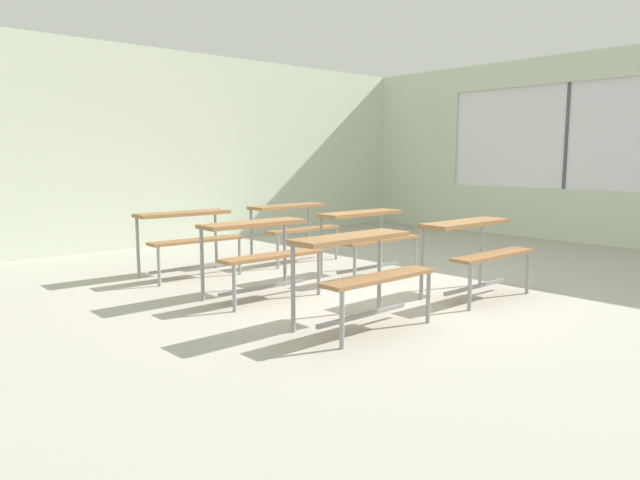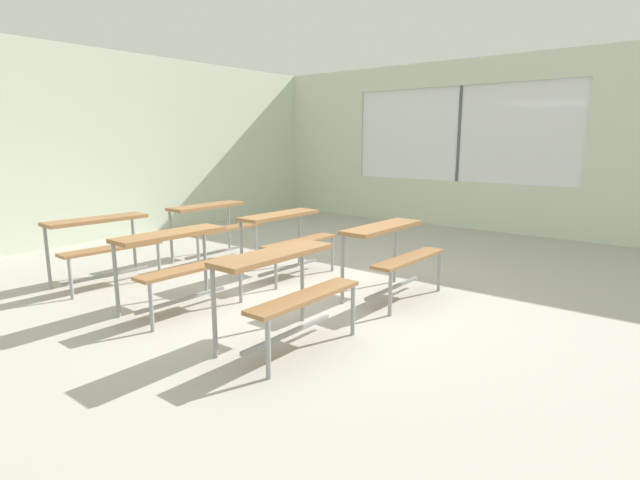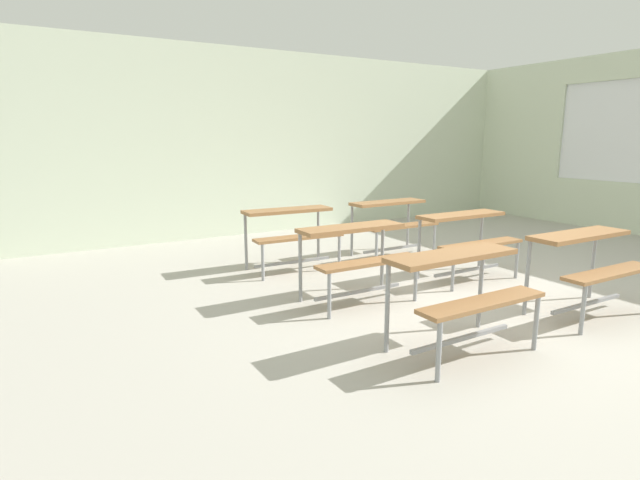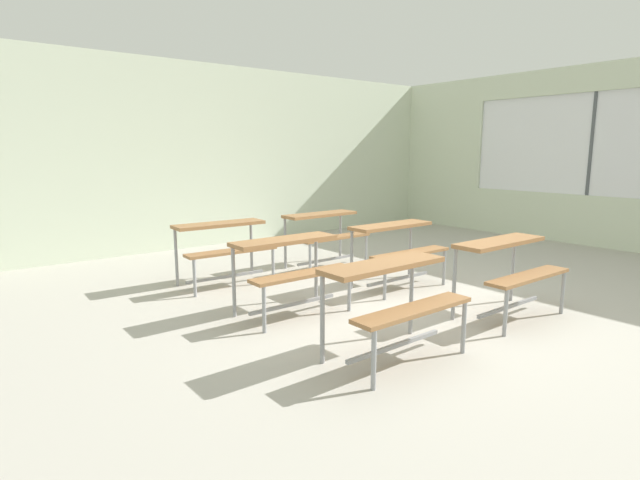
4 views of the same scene
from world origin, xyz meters
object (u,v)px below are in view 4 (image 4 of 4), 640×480
desk_bench_r2c0 (224,238)px  desk_bench_r2c1 (325,227)px  desk_bench_r0c0 (394,287)px  desk_bench_r1c0 (291,258)px  desk_bench_r0c1 (509,260)px  desk_bench_r1c1 (398,240)px

desk_bench_r2c0 → desk_bench_r2c1: same height
desk_bench_r0c0 → desk_bench_r1c0: 1.37m
desk_bench_r0c1 → desk_bench_r2c0: size_ratio=0.98×
desk_bench_r0c1 → desk_bench_r2c1: bearing=91.7°
desk_bench_r0c1 → desk_bench_r1c1: size_ratio=1.00×
desk_bench_r1c0 → desk_bench_r2c0: bearing=90.5°
desk_bench_r2c0 → desk_bench_r2c1: bearing=1.5°
desk_bench_r1c0 → desk_bench_r1c1: 1.55m
desk_bench_r1c0 → desk_bench_r2c1: bearing=42.2°
desk_bench_r0c0 → desk_bench_r2c1: size_ratio=1.00×
desk_bench_r0c0 → desk_bench_r2c0: (0.00, 2.76, 0.00)m
desk_bench_r2c0 → desk_bench_r2c1: (1.54, -0.03, 0.00)m
desk_bench_r1c1 → desk_bench_r2c1: same height
desk_bench_r0c0 → desk_bench_r1c1: (1.55, 1.40, 0.00)m
desk_bench_r1c0 → desk_bench_r2c1: size_ratio=1.00×
desk_bench_r1c1 → desk_bench_r2c0: 2.07m
desk_bench_r0c1 → desk_bench_r2c1: size_ratio=1.00×
desk_bench_r1c1 → desk_bench_r2c1: (-0.01, 1.34, 0.00)m
desk_bench_r2c0 → desk_bench_r2c1: size_ratio=1.02×
desk_bench_r0c0 → desk_bench_r0c1: size_ratio=1.00×
desk_bench_r0c0 → desk_bench_r2c0: bearing=89.8°
desk_bench_r1c1 → desk_bench_r2c0: bearing=139.2°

